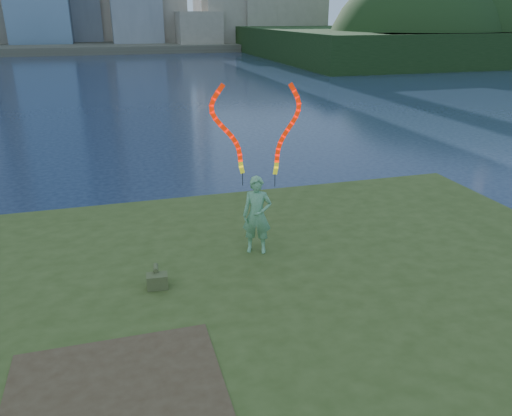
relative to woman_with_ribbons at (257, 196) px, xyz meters
name	(u,v)px	position (x,y,z in m)	size (l,w,h in m)	color
ground	(219,308)	(-1.16, -0.95, -2.19)	(320.00, 320.00, 0.00)	#17233A
grassy_knoll	(246,360)	(-1.16, -3.24, -1.85)	(20.00, 18.00, 0.80)	#394819
dirt_patch	(116,400)	(-3.36, -4.15, -1.38)	(3.20, 3.00, 0.02)	#47331E
far_shore	(115,44)	(-1.16, 94.05, -1.59)	(320.00, 40.00, 1.20)	#4C4738
wooded_hill	(503,53)	(58.41, 59.01, -2.03)	(78.00, 50.00, 63.00)	black
woman_with_ribbons	(257,196)	(0.00, 0.00, 0.00)	(1.99, 0.85, 4.20)	#137020
canvas_bag	(157,280)	(-2.45, -1.06, -1.22)	(0.45, 0.51, 0.40)	#3C4321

